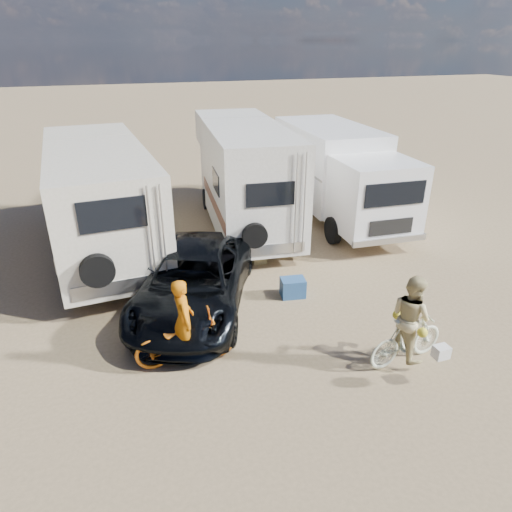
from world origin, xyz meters
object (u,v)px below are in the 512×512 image
object	(u,v)px
dark_suv	(194,281)
rider_woman	(409,324)
rv_main	(244,178)
box_truck	(339,176)
bike_parked	(389,211)
cooler	(293,288)
crate	(258,257)
rider_man	(184,327)
rv_left	(102,202)
bike_man	(185,340)
bike_woman	(407,339)

from	to	relation	value
dark_suv	rider_woman	bearing A→B (deg)	-20.25
rv_main	box_truck	size ratio (longest dim) A/B	0.98
rv_main	bike_parked	bearing A→B (deg)	-10.12
dark_suv	bike_parked	bearing A→B (deg)	46.99
rv_main	dark_suv	xyz separation A→B (m)	(-2.82, -4.81, -1.05)
cooler	crate	size ratio (longest dim) A/B	1.51
box_truck	crate	xyz separation A→B (m)	(-4.05, -2.71, -1.43)
rider_man	bike_parked	bearing A→B (deg)	-55.79
cooler	rider_man	bearing A→B (deg)	-141.40
rv_left	dark_suv	world-z (taller)	rv_left
bike_parked	crate	distance (m)	5.67
rv_left	box_truck	size ratio (longest dim) A/B	1.05
dark_suv	bike_man	bearing A→B (deg)	-83.41
bike_man	rider_man	world-z (taller)	rider_man
bike_woman	rider_woman	size ratio (longest dim) A/B	1.01
bike_woman	crate	distance (m)	5.57
box_truck	bike_woman	world-z (taller)	box_truck
rv_left	crate	bearing A→B (deg)	-30.89
bike_woman	crate	xyz separation A→B (m)	(-1.30, 5.40, -0.38)
bike_man	bike_woman	bearing A→B (deg)	-107.03
box_truck	rider_woman	xyz separation A→B (m)	(-2.74, -8.11, -0.70)
rv_main	rider_man	size ratio (longest dim) A/B	4.18
rv_main	box_truck	bearing A→B (deg)	3.18
rv_left	bike_man	bearing A→B (deg)	-81.80
dark_suv	bike_woman	bearing A→B (deg)	-20.25
rv_left	rider_man	bearing A→B (deg)	-81.80
bike_man	crate	bearing A→B (deg)	-35.09
rider_woman	bike_parked	distance (m)	8.02
bike_parked	box_truck	bearing A→B (deg)	77.23
bike_man	rider_woman	world-z (taller)	rider_woman
rv_main	bike_man	xyz separation A→B (m)	(-3.46, -6.88, -1.25)
box_truck	rider_woman	bearing A→B (deg)	-105.21
rv_main	dark_suv	world-z (taller)	rv_main
rider_man	rider_woman	world-z (taller)	rider_woman
rv_left	crate	size ratio (longest dim) A/B	19.20
box_truck	rider_man	size ratio (longest dim) A/B	4.28
rv_left	bike_man	distance (m)	6.40
rider_woman	crate	size ratio (longest dim) A/B	4.42
bike_woman	cooler	distance (m)	3.42
rv_left	rider_woman	world-z (taller)	rv_left
bike_parked	rv_left	bearing A→B (deg)	114.49
box_truck	rider_man	distance (m)	9.71
cooler	crate	world-z (taller)	cooler
bike_man	cooler	size ratio (longest dim) A/B	3.32
bike_woman	crate	bearing A→B (deg)	6.67
rv_main	crate	world-z (taller)	rv_main
box_truck	bike_parked	size ratio (longest dim) A/B	3.98
rider_man	crate	distance (m)	5.00
rider_man	rider_woman	xyz separation A→B (m)	(4.26, -1.43, 0.03)
bike_man	bike_parked	world-z (taller)	bike_man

